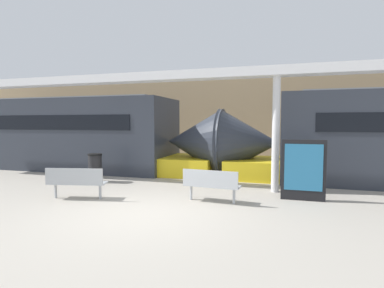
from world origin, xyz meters
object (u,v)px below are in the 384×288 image
Objects in this scene: train_right at (58,135)px; bench_far at (76,181)px; trash_bin at (95,168)px; support_column_near at (276,135)px; bench_near at (211,183)px; poster_board at (303,170)px.

train_right is 6.78m from bench_far.
trash_bin is 0.29× the size of support_column_near.
bench_near is at bearing -26.57° from train_right.
train_right reaches higher than poster_board.
trash_bin is at bearing -34.84° from train_right.
bench_near is 2.64m from support_column_near.
bench_near is 2.49m from poster_board.
bench_far is at bearing -67.31° from trash_bin.
bench_far is 6.12m from poster_board.
train_right is at bearing 166.35° from support_column_near.
bench_near is 3.66m from bench_far.
trash_bin is 0.61× the size of poster_board.
poster_board is 0.47× the size of support_column_near.
bench_far is at bearing -164.85° from poster_board.
bench_near is at bearing -158.96° from poster_board.
trash_bin is (3.72, -2.59, -1.02)m from train_right.
support_column_near reaches higher than poster_board.
train_right is at bearing 122.12° from bench_far.
poster_board reaches higher than bench_near.
support_column_near reaches higher than bench_far.
trash_bin is at bearing 100.87° from bench_far.
bench_far is 0.48× the size of support_column_near.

